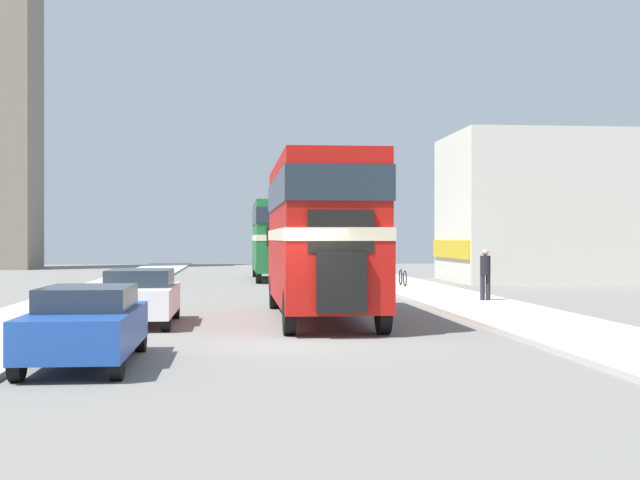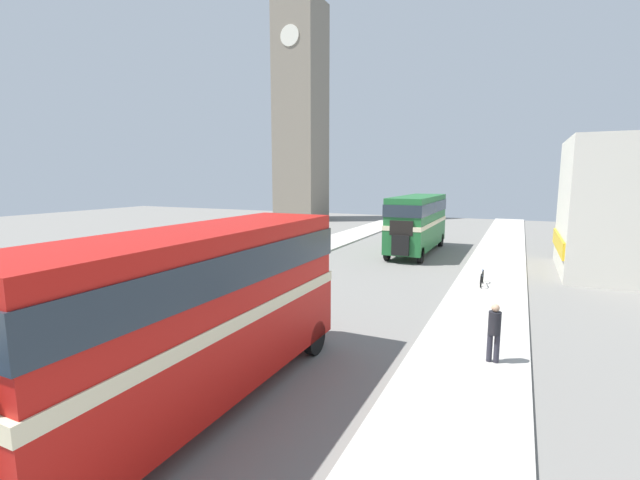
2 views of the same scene
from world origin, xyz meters
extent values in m
cube|color=#B2140F|center=(1.12, 5.64, 1.37)|extent=(2.51, 9.88, 1.71)
cube|color=beige|center=(1.12, 5.64, 2.38)|extent=(2.54, 9.93, 0.31)
cube|color=#B2140F|center=(1.12, 5.64, 3.46)|extent=(2.46, 9.68, 1.86)
cube|color=#232D38|center=(1.12, 5.64, 3.56)|extent=(2.54, 9.78, 0.84)
cylinder|color=black|center=(0.00, 9.61, 0.54)|extent=(0.28, 1.08, 1.08)
cylinder|color=black|center=(2.23, 9.61, 0.54)|extent=(0.28, 1.08, 1.08)
cube|color=#1E602D|center=(1.07, 29.64, 1.34)|extent=(2.54, 9.60, 1.64)
cube|color=beige|center=(1.07, 29.64, 2.31)|extent=(2.57, 9.65, 0.30)
cube|color=#1E602D|center=(1.07, 29.64, 3.35)|extent=(2.49, 9.41, 1.79)
cube|color=#232D38|center=(1.07, 29.64, 3.44)|extent=(2.57, 9.50, 0.81)
cube|color=black|center=(1.07, 24.74, 1.25)|extent=(1.14, 0.20, 1.32)
cube|color=black|center=(1.07, 24.87, 2.37)|extent=(1.52, 0.12, 0.96)
cylinder|color=black|center=(-0.06, 25.70, 0.54)|extent=(0.28, 1.08, 1.08)
cylinder|color=black|center=(2.20, 25.70, 0.54)|extent=(0.28, 1.08, 1.08)
cylinder|color=black|center=(-0.06, 33.46, 0.54)|extent=(0.28, 1.08, 1.08)
cylinder|color=black|center=(2.20, 33.46, 0.54)|extent=(0.28, 1.08, 1.08)
cube|color=white|center=(-3.77, 4.48, 0.65)|extent=(1.85, 4.49, 0.73)
cube|color=#232D38|center=(-3.77, 4.66, 1.23)|extent=(1.63, 2.33, 0.44)
cylinder|color=black|center=(-4.60, 6.28, 0.32)|extent=(0.20, 0.64, 0.64)
cylinder|color=black|center=(-2.95, 6.28, 0.32)|extent=(0.20, 0.64, 0.64)
cylinder|color=#282833|center=(7.35, 11.09, 0.55)|extent=(0.16, 0.16, 0.87)
cylinder|color=#282833|center=(7.55, 11.09, 0.55)|extent=(0.16, 0.16, 0.87)
cylinder|color=black|center=(7.45, 11.09, 1.33)|extent=(0.36, 0.36, 0.69)
sphere|color=tan|center=(7.45, 11.09, 1.79)|extent=(0.24, 0.24, 0.24)
torus|color=black|center=(6.37, 20.24, 0.48)|extent=(0.05, 0.71, 0.71)
torus|color=black|center=(6.37, 21.29, 0.48)|extent=(0.05, 0.71, 0.71)
cylinder|color=#234C93|center=(6.37, 20.77, 0.62)|extent=(0.04, 1.06, 0.34)
cylinder|color=#234C93|center=(6.37, 21.14, 0.69)|extent=(0.04, 0.04, 0.43)
cube|color=gray|center=(-18.96, 49.35, 13.93)|extent=(5.67, 5.67, 27.87)
cylinder|color=silver|center=(-18.96, 46.46, 22.85)|extent=(2.55, 0.10, 2.55)
cube|color=gold|center=(10.14, 27.07, 1.72)|extent=(0.12, 7.63, 0.94)
camera|label=1|loc=(-1.29, -19.30, 2.28)|focal=50.00mm
camera|label=2|loc=(7.92, -2.11, 5.60)|focal=24.00mm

